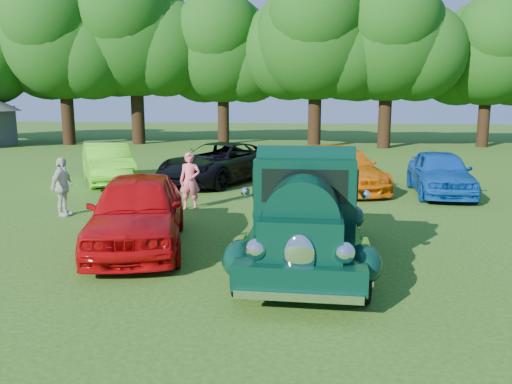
# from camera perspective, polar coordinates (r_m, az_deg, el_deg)

# --- Properties ---
(ground) EXTENTS (120.00, 120.00, 0.00)m
(ground) POSITION_cam_1_polar(r_m,az_deg,el_deg) (9.39, 2.25, -7.66)
(ground) COLOR #244C11
(ground) RESTS_ON ground
(hero_pickup) EXTENTS (2.35, 5.04, 1.97)m
(hero_pickup) POSITION_cam_1_polar(r_m,az_deg,el_deg) (8.97, 5.67, -2.90)
(hero_pickup) COLOR black
(hero_pickup) RESTS_ON ground
(red_convertible) EXTENTS (2.84, 4.69, 1.49)m
(red_convertible) POSITION_cam_1_polar(r_m,az_deg,el_deg) (10.24, -13.37, -2.09)
(red_convertible) COLOR #A90709
(red_convertible) RESTS_ON ground
(back_car_lime) EXTENTS (3.45, 4.47, 1.42)m
(back_car_lime) POSITION_cam_1_polar(r_m,az_deg,el_deg) (18.72, -16.58, 3.16)
(back_car_lime) COLOR #51D01B
(back_car_lime) RESTS_ON ground
(back_car_black) EXTENTS (4.20, 5.69, 1.44)m
(back_car_black) POSITION_cam_1_polar(r_m,az_deg,el_deg) (18.03, -4.24, 3.33)
(back_car_black) COLOR black
(back_car_black) RESTS_ON ground
(back_car_orange) EXTENTS (3.24, 5.03, 1.36)m
(back_car_orange) POSITION_cam_1_polar(r_m,az_deg,el_deg) (16.87, 9.94, 2.59)
(back_car_orange) COLOR orange
(back_car_orange) RESTS_ON ground
(back_car_blue) EXTENTS (1.75, 4.15, 1.40)m
(back_car_blue) POSITION_cam_1_polar(r_m,az_deg,el_deg) (16.67, 20.28, 2.10)
(back_car_blue) COLOR #0E45A0
(back_car_blue) RESTS_ON ground
(spectator_pink) EXTENTS (0.61, 0.44, 1.54)m
(spectator_pink) POSITION_cam_1_polar(r_m,az_deg,el_deg) (13.68, -7.55, 1.28)
(spectator_pink) COLOR #F16369
(spectator_pink) RESTS_ON ground
(spectator_grey) EXTENTS (0.93, 0.91, 1.51)m
(spectator_grey) POSITION_cam_1_polar(r_m,az_deg,el_deg) (14.18, 2.40, 1.61)
(spectator_grey) COLOR slate
(spectator_grey) RESTS_ON ground
(spectator_white) EXTENTS (0.42, 0.90, 1.50)m
(spectator_white) POSITION_cam_1_polar(r_m,az_deg,el_deg) (13.63, -21.27, 0.55)
(spectator_white) COLOR beige
(spectator_white) RESTS_ON ground
(tree_line) EXTENTS (61.77, 9.86, 11.51)m
(tree_line) POSITION_cam_1_polar(r_m,az_deg,el_deg) (32.99, 5.29, 16.84)
(tree_line) COLOR black
(tree_line) RESTS_ON ground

